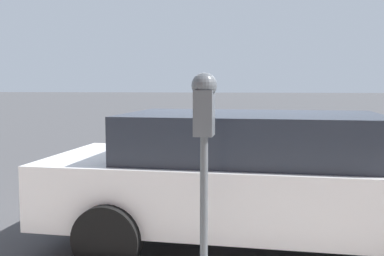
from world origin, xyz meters
name	(u,v)px	position (x,y,z in m)	size (l,w,h in m)	color
ground_plane	(241,217)	(0.00, 0.00, 0.00)	(220.00, 220.00, 0.00)	#424244
parking_meter	(204,125)	(-2.51, 0.15, 1.43)	(0.21, 0.19, 1.64)	#4C5156
car_white	(264,177)	(-1.12, -0.30, 0.77)	(2.10, 4.67, 1.43)	silver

